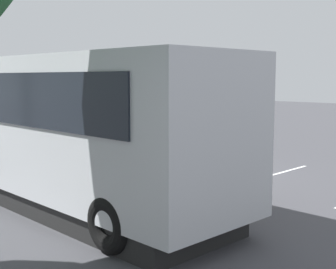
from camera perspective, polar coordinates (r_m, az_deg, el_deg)
ground_plane at (r=13.54m, az=1.58°, el=-5.03°), size 80.00×80.00×0.00m
tour_bus at (r=10.82m, az=-13.55°, el=0.55°), size 9.95×3.12×3.25m
spectator_far_left at (r=11.56m, az=5.74°, el=-1.88°), size 0.57×0.39×1.74m
spectator_left at (r=12.21m, az=2.18°, el=-1.17°), size 0.57×0.33×1.81m
spectator_centre at (r=12.61m, az=-1.11°, el=-1.41°), size 0.58×0.37×1.66m
spectator_right at (r=13.36m, az=-5.07°, el=-0.55°), size 0.58×0.37×1.80m
spectator_far_right at (r=14.03m, az=-8.57°, el=-0.24°), size 0.58×0.36×1.79m
parked_motorcycle_silver at (r=12.45m, az=-5.75°, el=-3.87°), size 2.03×0.72×0.99m
stunt_motorcycle at (r=16.49m, az=1.01°, el=0.87°), size 1.86×0.63×1.91m
bay_line_b at (r=13.90m, az=12.61°, el=-4.87°), size 0.27×3.98×0.01m
bay_line_c at (r=15.47m, az=3.32°, el=-3.51°), size 0.30×4.71×0.01m
bay_line_d at (r=17.37m, az=-4.08°, el=-2.35°), size 0.31×4.85×0.01m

